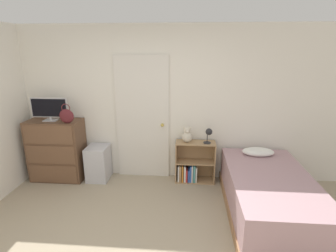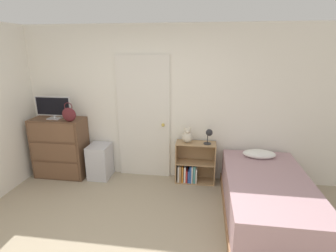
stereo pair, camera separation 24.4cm
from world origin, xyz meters
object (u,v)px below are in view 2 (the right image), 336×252
dresser (61,147)px  storage_bin (100,161)px  bed (267,198)px  teddy_bear (187,136)px  handbag (69,114)px  tv (53,107)px  desk_lamp (209,134)px  bookshelf (192,166)px

dresser → storage_bin: dresser is taller
dresser → bed: size_ratio=0.52×
dresser → teddy_bear: (2.20, 0.09, 0.29)m
handbag → storage_bin: handbag is taller
tv → bed: size_ratio=0.31×
dresser → storage_bin: bearing=1.7°
desk_lamp → handbag: bearing=-175.4°
dresser → handbag: handbag is taller
bookshelf → teddy_bear: teddy_bear is taller
handbag → storage_bin: (0.39, 0.16, -0.86)m
teddy_bear → bookshelf: bearing=0.5°
bookshelf → desk_lamp: size_ratio=2.74×
dresser → teddy_bear: size_ratio=3.88×
handbag → teddy_bear: handbag is taller
dresser → storage_bin: 0.73m
storage_bin → desk_lamp: bearing=0.7°
desk_lamp → bed: size_ratio=0.13×
tv → bookshelf: (2.33, 0.09, -0.97)m
teddy_bear → handbag: bearing=-173.3°
dresser → desk_lamp: 2.57m
bookshelf → teddy_bear: size_ratio=2.61×
bed → storage_bin: bearing=163.3°
tv → desk_lamp: (2.58, 0.05, -0.37)m
storage_bin → desk_lamp: size_ratio=2.32×
bed → teddy_bear: bearing=142.8°
dresser → teddy_bear: bearing=2.2°
tv → desk_lamp: size_ratio=2.39×
tv → desk_lamp: bearing=1.2°
dresser → bookshelf: 2.31m
dresser → handbag: size_ratio=3.31×
bookshelf → desk_lamp: 0.65m
dresser → storage_bin: (0.69, 0.02, -0.22)m
tv → handbag: tv is taller
teddy_bear → desk_lamp: (0.35, -0.04, 0.06)m
tv → bed: 3.56m
desk_lamp → tv: bearing=-178.8°
bookshelf → bed: 1.33m
bookshelf → bed: bookshelf is taller
bookshelf → teddy_bear: bearing=-179.5°
storage_bin → bed: (2.62, -0.78, -0.01)m
handbag → storage_bin: bearing=21.9°
tv → bed: tv is taller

